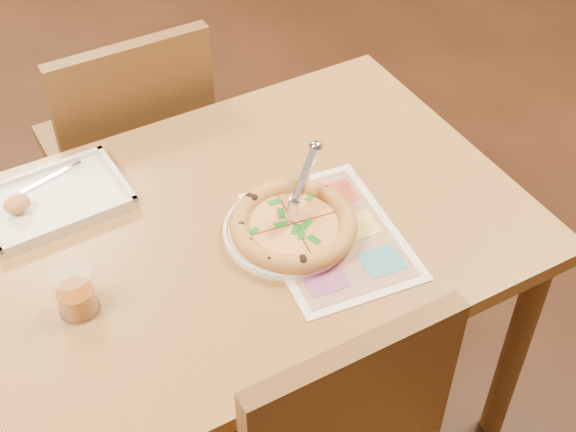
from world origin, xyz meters
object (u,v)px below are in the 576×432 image
appetizer_tray (52,202)px  dining_table (226,258)px  chair_far (131,135)px  plate (288,230)px  pizza (294,225)px  glass_tumbler (76,294)px  pizza_cutter (302,184)px  menu (330,235)px

appetizer_tray → dining_table: bearing=-40.7°
chair_far → appetizer_tray: (-0.30, -0.35, 0.16)m
chair_far → plate: (0.12, -0.68, 0.16)m
pizza → glass_tumbler: glass_tumbler is taller
pizza_cutter → menu: pizza_cutter is taller
appetizer_tray → menu: (0.49, -0.38, -0.01)m
pizza → menu: bearing=-32.7°
chair_far → menu: chair_far is taller
chair_far → pizza_cutter: 0.71m
pizza_cutter → menu: 0.13m
pizza → pizza_cutter: (0.04, 0.04, 0.06)m
chair_far → menu: size_ratio=1.21×
chair_far → pizza_cutter: size_ratio=3.32×
appetizer_tray → glass_tumbler: size_ratio=3.15×
dining_table → menu: (0.19, -0.13, 0.09)m
appetizer_tray → menu: appetizer_tray is taller
pizza → pizza_cutter: size_ratio=1.92×
plate → pizza: (0.01, -0.01, 0.02)m
pizza_cutter → pizza: bearing=-176.1°
pizza → glass_tumbler: 0.47m
pizza → chair_far: bearing=100.3°
chair_far → glass_tumbler: bearing=62.8°
dining_table → pizza: pizza is taller
dining_table → plate: 0.17m
chair_far → glass_tumbler: size_ratio=4.64×
appetizer_tray → glass_tumbler: bearing=-97.9°
plate → pizza_cutter: bearing=32.2°
dining_table → appetizer_tray: appetizer_tray is taller
appetizer_tray → menu: size_ratio=0.82×
appetizer_tray → glass_tumbler: (-0.04, -0.31, 0.03)m
appetizer_tray → glass_tumbler: glass_tumbler is taller
pizza → glass_tumbler: size_ratio=2.69×
pizza_cutter → dining_table: bearing=125.7°
dining_table → glass_tumbler: (-0.34, -0.06, 0.13)m
menu → pizza: bearing=147.3°
dining_table → pizza_cutter: pizza_cutter is taller
dining_table → pizza: 0.19m
dining_table → chair_far: (-0.00, 0.60, -0.07)m
plate → appetizer_tray: (-0.41, 0.33, 0.00)m
glass_tumbler → chair_far: bearing=62.8°
dining_table → menu: size_ratio=3.34×
plate → glass_tumbler: glass_tumbler is taller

